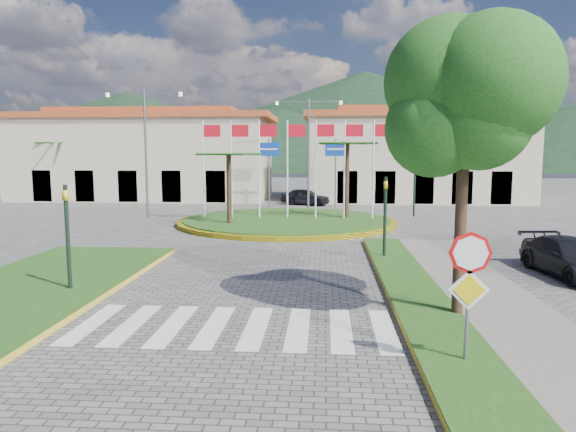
# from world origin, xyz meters

# --- Properties ---
(ground) EXTENTS (160.00, 160.00, 0.00)m
(ground) POSITION_xyz_m (0.00, 0.00, 0.00)
(ground) COLOR #585553
(ground) RESTS_ON ground
(sidewalk_right) EXTENTS (4.00, 28.00, 0.15)m
(sidewalk_right) POSITION_xyz_m (6.00, 2.00, 0.07)
(sidewalk_right) COLOR gray
(sidewalk_right) RESTS_ON ground
(verge_right) EXTENTS (1.60, 28.00, 0.18)m
(verge_right) POSITION_xyz_m (4.80, 2.00, 0.09)
(verge_right) COLOR #1B4513
(verge_right) RESTS_ON ground
(median_left) EXTENTS (5.00, 14.00, 0.18)m
(median_left) POSITION_xyz_m (-6.50, 6.00, 0.09)
(median_left) COLOR #1B4513
(median_left) RESTS_ON ground
(crosswalk) EXTENTS (8.00, 3.00, 0.01)m
(crosswalk) POSITION_xyz_m (0.00, 4.00, 0.01)
(crosswalk) COLOR silver
(crosswalk) RESTS_ON ground
(roundabout_island) EXTENTS (12.70, 12.70, 6.00)m
(roundabout_island) POSITION_xyz_m (0.00, 22.00, 0.18)
(roundabout_island) COLOR yellow
(roundabout_island) RESTS_ON ground
(stop_sign) EXTENTS (0.80, 0.11, 2.65)m
(stop_sign) POSITION_xyz_m (4.90, 1.96, 1.79)
(stop_sign) COLOR slate
(stop_sign) RESTS_ON ground
(deciduous_tree) EXTENTS (3.60, 3.60, 6.80)m
(deciduous_tree) POSITION_xyz_m (5.50, 5.00, 5.18)
(deciduous_tree) COLOR black
(deciduous_tree) RESTS_ON ground
(traffic_light_left) EXTENTS (0.15, 0.18, 3.20)m
(traffic_light_left) POSITION_xyz_m (-5.20, 6.50, 1.94)
(traffic_light_left) COLOR black
(traffic_light_left) RESTS_ON ground
(traffic_light_right) EXTENTS (0.15, 0.18, 3.20)m
(traffic_light_right) POSITION_xyz_m (4.50, 12.00, 1.94)
(traffic_light_right) COLOR black
(traffic_light_right) RESTS_ON ground
(traffic_light_far) EXTENTS (0.18, 0.15, 3.20)m
(traffic_light_far) POSITION_xyz_m (8.00, 26.00, 1.94)
(traffic_light_far) COLOR black
(traffic_light_far) RESTS_ON ground
(direction_sign_west) EXTENTS (1.60, 0.14, 5.20)m
(direction_sign_west) POSITION_xyz_m (-2.00, 30.97, 3.53)
(direction_sign_west) COLOR slate
(direction_sign_west) RESTS_ON ground
(direction_sign_east) EXTENTS (1.60, 0.14, 5.20)m
(direction_sign_east) POSITION_xyz_m (3.00, 30.97, 3.53)
(direction_sign_east) COLOR slate
(direction_sign_east) RESTS_ON ground
(street_lamp_centre) EXTENTS (4.80, 0.16, 8.00)m
(street_lamp_centre) POSITION_xyz_m (1.00, 30.00, 4.50)
(street_lamp_centre) COLOR slate
(street_lamp_centre) RESTS_ON ground
(street_lamp_west) EXTENTS (4.80, 0.16, 8.00)m
(street_lamp_west) POSITION_xyz_m (-9.00, 24.00, 4.50)
(street_lamp_west) COLOR slate
(street_lamp_west) RESTS_ON ground
(building_left) EXTENTS (23.32, 9.54, 8.05)m
(building_left) POSITION_xyz_m (-14.00, 38.00, 3.90)
(building_left) COLOR beige
(building_left) RESTS_ON ground
(building_right) EXTENTS (19.08, 9.54, 8.05)m
(building_right) POSITION_xyz_m (10.00, 38.00, 3.90)
(building_right) COLOR beige
(building_right) RESTS_ON ground
(hill_far_west) EXTENTS (140.00, 140.00, 22.00)m
(hill_far_west) POSITION_xyz_m (-55.00, 140.00, 11.00)
(hill_far_west) COLOR black
(hill_far_west) RESTS_ON ground
(hill_far_mid) EXTENTS (180.00, 180.00, 30.00)m
(hill_far_mid) POSITION_xyz_m (15.00, 160.00, 15.00)
(hill_far_mid) COLOR black
(hill_far_mid) RESTS_ON ground
(hill_near_back) EXTENTS (110.00, 110.00, 16.00)m
(hill_near_back) POSITION_xyz_m (-10.00, 130.00, 8.00)
(hill_near_back) COLOR black
(hill_near_back) RESTS_ON ground
(white_van) EXTENTS (4.21, 2.54, 1.09)m
(white_van) POSITION_xyz_m (-11.44, 36.40, 0.55)
(white_van) COLOR silver
(white_van) RESTS_ON ground
(car_dark_a) EXTENTS (4.16, 2.79, 1.31)m
(car_dark_a) POSITION_xyz_m (0.68, 33.05, 0.66)
(car_dark_a) COLOR black
(car_dark_a) RESTS_ON ground
(car_dark_b) EXTENTS (3.65, 1.59, 1.17)m
(car_dark_b) POSITION_xyz_m (6.45, 35.23, 0.58)
(car_dark_b) COLOR black
(car_dark_b) RESTS_ON ground
(car_side_right) EXTENTS (2.26, 4.53, 1.27)m
(car_side_right) POSITION_xyz_m (10.40, 9.84, 0.63)
(car_side_right) COLOR black
(car_side_right) RESTS_ON ground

